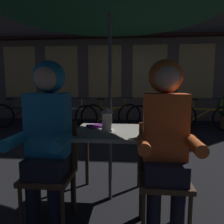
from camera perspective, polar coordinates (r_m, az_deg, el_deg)
ground_plane at (r=2.46m, az=-0.46°, el=-21.95°), size 60.00×60.00×0.00m
cafe_table at (r=2.21m, az=-0.48°, el=-7.40°), size 0.72×0.72×0.74m
lantern at (r=2.16m, az=-1.29°, el=-1.74°), size 0.11×0.11×0.23m
chair_left at (r=2.02m, az=-15.63°, el=-13.57°), size 0.40×0.40×0.87m
chair_right at (r=1.92m, az=13.26°, el=-14.68°), size 0.40×0.40×0.87m
person_left_hooded at (r=1.87m, az=-16.63°, el=-3.92°), size 0.45×0.56×1.40m
person_right_hooded at (r=1.76m, az=13.86°, el=-4.55°), size 0.45×0.56×1.40m
shopfront_building at (r=7.76m, az=4.12°, el=21.48°), size 10.00×0.93×6.20m
bicycle_nearest at (r=6.51m, az=-22.79°, el=-0.71°), size 1.65×0.41×0.84m
bicycle_second at (r=5.97m, az=-11.29°, el=-0.96°), size 1.65×0.42×0.84m
bicycle_third at (r=5.95m, az=-0.24°, el=-0.84°), size 1.65×0.39×0.84m
bicycle_fourth at (r=5.72m, az=12.10°, el=-1.35°), size 1.68×0.08×0.84m
bicycle_fifth at (r=6.15m, az=23.13°, el=-1.17°), size 1.66×0.39×0.84m
book at (r=2.34m, az=-4.02°, el=-3.74°), size 0.24×0.22×0.02m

